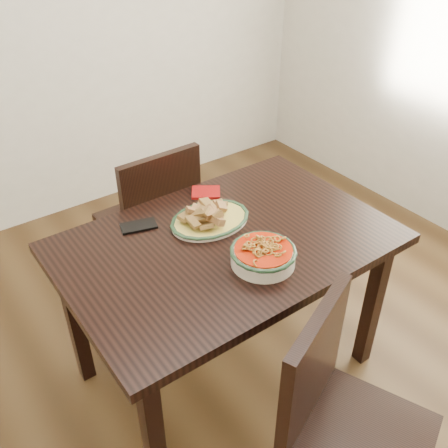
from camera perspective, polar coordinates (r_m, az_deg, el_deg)
floor at (r=2.52m, az=1.72°, el=-14.58°), size 3.50×3.50×0.00m
wall_back at (r=3.26m, az=-18.43°, el=22.33°), size 3.50×0.10×2.60m
dining_table at (r=2.01m, az=0.34°, el=-3.80°), size 1.28×0.86×0.75m
chair_far at (r=2.55m, az=-8.08°, el=0.77°), size 0.43×0.43×0.89m
chair_near at (r=1.75m, az=12.99°, el=-20.42°), size 0.55×0.55×0.89m
fish_plate at (r=2.03m, az=-1.62°, el=1.27°), size 0.34×0.26×0.11m
noodle_bowl at (r=1.81m, az=4.50°, el=-3.41°), size 0.25×0.25×0.08m
smartphone at (r=2.05m, az=-9.72°, el=-0.22°), size 0.16×0.11×0.01m
napkin at (r=2.24m, az=-2.08°, el=3.63°), size 0.16×0.16×0.01m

